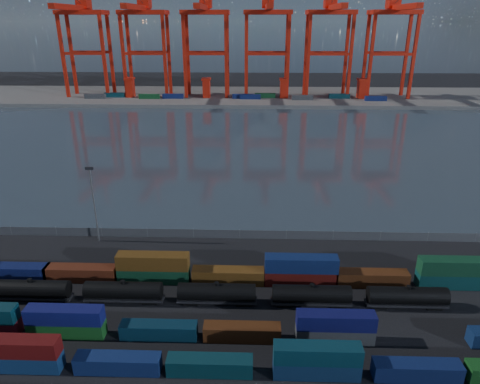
{
  "coord_description": "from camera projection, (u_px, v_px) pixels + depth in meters",
  "views": [
    {
      "loc": [
        2.65,
        -53.89,
        43.54
      ],
      "look_at": [
        0.0,
        30.0,
        10.0
      ],
      "focal_mm": 32.0,
      "sensor_mm": 36.0,
      "label": 1
    }
  ],
  "objects": [
    {
      "name": "gantry_cranes",
      "position": [
        236.0,
        23.0,
        239.13
      ],
      "size": [
        201.87,
        51.58,
        69.85
      ],
      "color": "red",
      "rests_on": "ground"
    },
    {
      "name": "container_row_south",
      "position": [
        60.0,
        357.0,
        56.83
      ],
      "size": [
        139.73,
        2.32,
        4.94
      ],
      "color": "#424547",
      "rests_on": "ground"
    },
    {
      "name": "container_row_mid",
      "position": [
        85.0,
        324.0,
        62.96
      ],
      "size": [
        141.26,
        2.3,
        4.9
      ],
      "color": "#414446",
      "rests_on": "ground"
    },
    {
      "name": "quay_containers",
      "position": [
        230.0,
        96.0,
        246.76
      ],
      "size": [
        172.58,
        10.99,
        2.6
      ],
      "color": "navy",
      "rests_on": "far_quay"
    },
    {
      "name": "straddle_carriers",
      "position": [
        245.0,
        87.0,
        249.05
      ],
      "size": [
        140.0,
        7.0,
        11.1
      ],
      "color": "red",
      "rests_on": "far_quay"
    },
    {
      "name": "container_row_north",
      "position": [
        276.0,
        273.0,
        75.66
      ],
      "size": [
        141.84,
        2.59,
        5.53
      ],
      "color": "navy",
      "rests_on": "ground"
    },
    {
      "name": "ground",
      "position": [
        234.0,
        323.0,
        66.25
      ],
      "size": [
        700.0,
        700.0,
        0.0
      ],
      "primitive_type": "plane",
      "color": "black",
      "rests_on": "ground"
    },
    {
      "name": "far_quay",
      "position": [
        249.0,
        96.0,
        260.79
      ],
      "size": [
        700.0,
        70.0,
        2.0
      ],
      "primitive_type": "cube",
      "color": "#514F4C",
      "rests_on": "ground"
    },
    {
      "name": "yard_light_mast",
      "position": [
        94.0,
        201.0,
        87.81
      ],
      "size": [
        1.6,
        0.4,
        16.6
      ],
      "color": "slate",
      "rests_on": "ground"
    },
    {
      "name": "harbor_water",
      "position": [
        246.0,
        144.0,
        163.7
      ],
      "size": [
        700.0,
        700.0,
        0.0
      ],
      "primitive_type": "plane",
      "color": "#323E48",
      "rests_on": "ground"
    },
    {
      "name": "tanker_string",
      "position": [
        170.0,
        292.0,
        70.48
      ],
      "size": [
        90.7,
        2.84,
        4.06
      ],
      "color": "black",
      "rests_on": "ground"
    },
    {
      "name": "waterfront_fence",
      "position": [
        240.0,
        234.0,
        91.87
      ],
      "size": [
        160.12,
        0.12,
        2.2
      ],
      "color": "#595B5E",
      "rests_on": "ground"
    }
  ]
}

